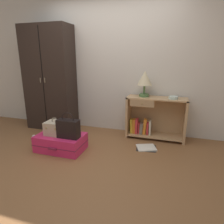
% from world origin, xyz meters
% --- Properties ---
extents(ground_plane, '(9.00, 9.00, 0.00)m').
position_xyz_m(ground_plane, '(0.00, 0.00, 0.00)').
color(ground_plane, brown).
extents(back_wall, '(6.40, 0.10, 2.60)m').
position_xyz_m(back_wall, '(0.00, 1.50, 1.30)').
color(back_wall, beige).
rests_on(back_wall, ground_plane).
extents(wardrobe, '(0.97, 0.47, 2.04)m').
position_xyz_m(wardrobe, '(-1.28, 1.20, 1.02)').
color(wardrobe, black).
rests_on(wardrobe, ground_plane).
extents(bookshelf, '(1.04, 0.38, 0.76)m').
position_xyz_m(bookshelf, '(0.80, 1.26, 0.37)').
color(bookshelf, tan).
rests_on(bookshelf, ground_plane).
extents(table_lamp, '(0.26, 0.26, 0.46)m').
position_xyz_m(table_lamp, '(0.61, 1.26, 1.06)').
color(table_lamp, '#4C7542').
rests_on(table_lamp, bookshelf).
extents(bowl, '(0.16, 0.16, 0.05)m').
position_xyz_m(bowl, '(1.12, 1.20, 0.78)').
color(bowl, silver).
rests_on(bowl, bookshelf).
extents(suitcase_large, '(0.75, 0.49, 0.26)m').
position_xyz_m(suitcase_large, '(-0.55, 0.30, 0.13)').
color(suitcase_large, '#DB2860').
rests_on(suitcase_large, ground_plane).
extents(train_case, '(0.29, 0.25, 0.28)m').
position_xyz_m(train_case, '(-0.63, 0.29, 0.36)').
color(train_case, '#B7A88E').
rests_on(train_case, suitcase_large).
extents(handbag, '(0.34, 0.15, 0.40)m').
position_xyz_m(handbag, '(-0.37, 0.25, 0.40)').
color(handbag, black).
rests_on(handbag, suitcase_large).
extents(bottle, '(0.07, 0.07, 0.19)m').
position_xyz_m(bottle, '(-1.05, 0.28, 0.09)').
color(bottle, white).
rests_on(bottle, ground_plane).
extents(open_book_on_floor, '(0.37, 0.34, 0.02)m').
position_xyz_m(open_book_on_floor, '(0.76, 0.75, 0.01)').
color(open_book_on_floor, white).
rests_on(open_book_on_floor, ground_plane).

